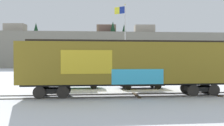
# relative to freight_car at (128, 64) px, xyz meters

# --- Properties ---
(ground_plane) EXTENTS (260.00, 260.00, 0.00)m
(ground_plane) POSITION_rel_freight_car_xyz_m (-0.20, 0.00, -2.54)
(ground_plane) COLOR silver
(track) EXTENTS (60.02, 3.10, 0.08)m
(track) POSITION_rel_freight_car_xyz_m (-1.25, -0.02, -2.50)
(track) COLOR #4C4742
(track) RESTS_ON ground_plane
(freight_car) EXTENTS (16.51, 3.37, 4.39)m
(freight_car) POSITION_rel_freight_car_xyz_m (0.00, 0.00, 0.00)
(freight_car) COLOR olive
(freight_car) RESTS_ON ground_plane
(flagpole) EXTENTS (1.30, 0.92, 9.53)m
(flagpole) POSITION_rel_freight_car_xyz_m (0.83, 9.78, 3.50)
(flagpole) COLOR silver
(flagpole) RESTS_ON ground_plane
(hillside) EXTENTS (140.38, 40.22, 15.34)m
(hillside) POSITION_rel_freight_car_xyz_m (-0.22, 73.41, 3.22)
(hillside) COLOR gray
(hillside) RESTS_ON ground_plane
(parked_car_green) EXTENTS (4.43, 1.98, 1.80)m
(parked_car_green) POSITION_rel_freight_car_xyz_m (-4.31, 4.99, -1.63)
(parked_car_green) COLOR #1E5933
(parked_car_green) RESTS_ON ground_plane
(parked_car_black) EXTENTS (4.46, 2.23, 1.64)m
(parked_car_black) POSITION_rel_freight_car_xyz_m (1.77, 4.35, -1.71)
(parked_car_black) COLOR black
(parked_car_black) RESTS_ON ground_plane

